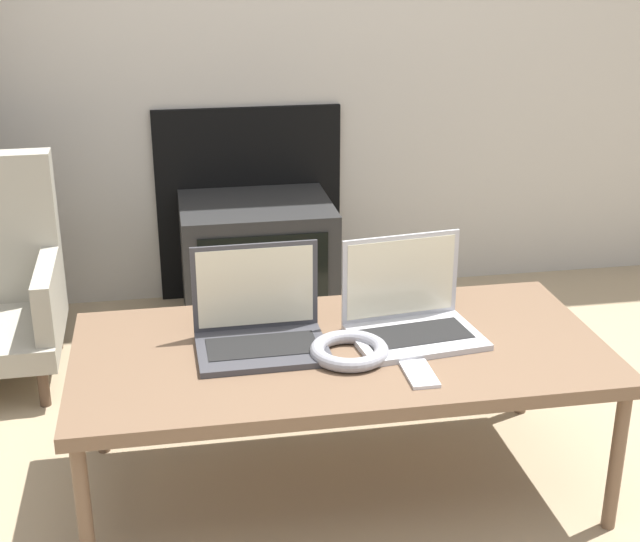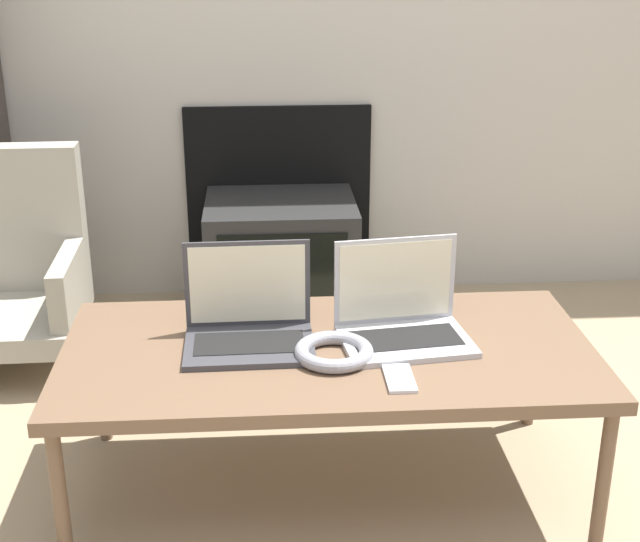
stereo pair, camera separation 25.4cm
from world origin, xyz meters
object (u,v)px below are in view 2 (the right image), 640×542
at_px(laptop_right, 401,317).
at_px(laptop_left, 249,321).
at_px(tv, 281,259).
at_px(headphones, 334,352).
at_px(phone, 399,378).

bearing_deg(laptop_right, laptop_left, 172.86).
relative_size(laptop_left, tv, 0.59).
distance_m(laptop_left, laptop_right, 0.40).
distance_m(headphones, tv, 1.27).
relative_size(laptop_left, laptop_right, 0.93).
xyz_separation_m(laptop_left, phone, (0.36, -0.24, -0.05)).
distance_m(laptop_right, phone, 0.25).
xyz_separation_m(laptop_right, tv, (-0.29, 1.13, -0.25)).
distance_m(laptop_right, headphones, 0.22).
height_order(laptop_left, headphones, laptop_left).
distance_m(laptop_right, tv, 1.20).
xyz_separation_m(phone, tv, (-0.25, 1.37, -0.20)).
bearing_deg(tv, laptop_right, -75.75).
height_order(laptop_left, laptop_right, same).
height_order(laptop_right, phone, laptop_right).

